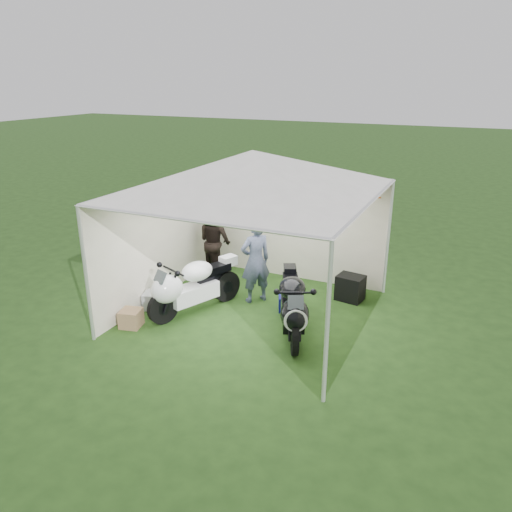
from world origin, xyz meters
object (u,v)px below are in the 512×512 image
Objects in this scene: canopy_tent at (253,175)px; person_dark_jacket at (215,241)px; motorcycle_black at (293,305)px; equipment_box at (350,288)px; crate_1 at (131,318)px; crate_0 at (157,300)px; motorcycle_white at (191,285)px; paddock_stand at (289,304)px; person_blue_jacket at (255,261)px.

person_dark_jacket is (-1.51, 1.29, -1.77)m from canopy_tent.
person_dark_jacket is at bearing 119.69° from motorcycle_black.
crate_1 is at bearing -139.63° from equipment_box.
crate_1 is (-1.72, -1.39, -2.42)m from canopy_tent.
canopy_tent is at bearing 18.55° from crate_0.
motorcycle_black is (1.99, -0.00, 0.00)m from motorcycle_white.
paddock_stand is (0.57, 0.35, -2.43)m from canopy_tent.
person_dark_jacket is at bearing 82.92° from crate_0.
person_dark_jacket is 3.21× the size of equipment_box.
person_blue_jacket is 2.52m from crate_1.
motorcycle_black is 1.18× the size of person_dark_jacket.
motorcycle_black reaches higher than motorcycle_white.
person_blue_jacket is at bearing 71.75° from motorcycle_white.
motorcycle_black reaches higher than crate_0.
crate_1 is at bearing 174.02° from motorcycle_black.
person_dark_jacket is 2.76m from crate_1.
canopy_tent is at bearing 47.69° from motorcycle_white.
motorcycle_white is at bearing -1.23° from person_blue_jacket.
person_dark_jacket reaches higher than motorcycle_white.
crate_1 is (-2.29, -1.74, 0.01)m from paddock_stand.
motorcycle_black is at bearing -65.45° from paddock_stand.
motorcycle_white is 1.19× the size of person_dark_jacket.
motorcycle_white is at bearing -154.84° from canopy_tent.
motorcycle_black is 1.14× the size of person_blue_jacket.
motorcycle_white is at bearing 7.86° from crate_0.
equipment_box is (2.51, 1.81, -0.31)m from motorcycle_white.
motorcycle_white is 5.03× the size of paddock_stand.
motorcycle_black is at bearing -27.27° from canopy_tent.
crate_1 is at bearing -141.11° from canopy_tent.
canopy_tent is 3.39× the size of person_blue_jacket.
crate_0 is (-2.70, -0.10, -0.40)m from motorcycle_black.
motorcycle_black reaches higher than paddock_stand.
motorcycle_black is 4.04× the size of crate_0.
motorcycle_white is 0.82m from crate_0.
canopy_tent is 2.94× the size of motorcycle_white.
paddock_stand is 0.76× the size of equipment_box.
motorcycle_white is 1.01× the size of motorcycle_black.
paddock_stand is at bearing 32.00° from canopy_tent.
equipment_box is at bearing -157.39° from person_dark_jacket.
paddock_stand is 2.88m from crate_1.
canopy_tent is at bearing -137.99° from equipment_box.
person_blue_jacket is at bearing 34.84° from crate_0.
person_blue_jacket reaches higher than crate_1.
canopy_tent is at bearing 161.52° from person_dark_jacket.
motorcycle_white reaches higher than paddock_stand.
motorcycle_black is (0.95, -0.49, -2.01)m from canopy_tent.
person_blue_jacket is (-0.19, 0.50, -1.74)m from canopy_tent.
motorcycle_black is 4.99× the size of paddock_stand.
motorcycle_black reaches higher than crate_1.
motorcycle_white is 1.15× the size of person_blue_jacket.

